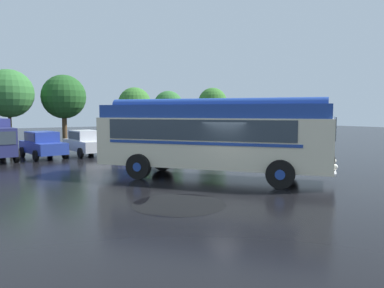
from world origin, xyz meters
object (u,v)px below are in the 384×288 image
vintage_bus (212,135)px  car_far_right (157,139)px  car_mid_left (85,142)px  car_near_left (43,144)px  car_mid_right (123,141)px

vintage_bus → car_far_right: 12.21m
vintage_bus → car_mid_left: (-1.58, 11.85, -1.05)m
car_far_right → car_near_left: bearing=177.4°
vintage_bus → car_mid_right: size_ratio=2.24×
vintage_bus → car_near_left: size_ratio=2.21×
car_far_right → vintage_bus: bearing=-108.2°
car_mid_right → car_far_right: bearing=2.9°
car_near_left → car_mid_left: same height
car_near_left → car_mid_right: size_ratio=1.01×
vintage_bus → car_mid_right: 11.50m
car_mid_right → car_far_right: (2.86, 0.14, 0.00)m
car_mid_left → car_mid_right: same height
car_mid_right → car_far_right: 2.86m
car_mid_left → vintage_bus: bearing=-82.4°
vintage_bus → car_near_left: bearing=109.9°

